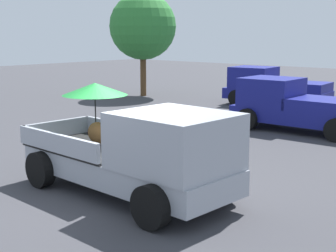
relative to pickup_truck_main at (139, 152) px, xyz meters
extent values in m
plane|color=#38383D|center=(-0.39, 0.00, -0.99)|extent=(80.00, 80.00, 0.00)
cylinder|color=black|center=(1.39, 0.91, -0.59)|extent=(0.81, 0.31, 0.80)
cylinder|color=black|center=(1.32, -1.05, -0.59)|extent=(0.81, 0.31, 0.80)
cylinder|color=black|center=(-2.11, 1.05, -0.59)|extent=(0.81, 0.31, 0.80)
cylinder|color=black|center=(-2.18, -0.91, -0.59)|extent=(0.81, 0.31, 0.80)
cube|color=#9EA3AD|center=(-0.39, 0.00, -0.42)|extent=(5.07, 1.99, 0.50)
cube|color=#9EA3AD|center=(1.00, -0.06, 0.37)|extent=(2.17, 1.94, 1.08)
cube|color=#4C606B|center=(2.00, -0.10, 0.57)|extent=(0.13, 1.72, 0.64)
cube|color=black|center=(-1.54, 0.04, -0.14)|extent=(2.87, 1.95, 0.06)
cube|color=#9EA3AD|center=(-1.51, 0.96, 0.09)|extent=(2.80, 0.21, 0.40)
cube|color=#9EA3AD|center=(-1.58, -0.88, 0.09)|extent=(2.80, 0.21, 0.40)
cube|color=#9EA3AD|center=(-2.89, 0.10, 0.09)|extent=(0.17, 1.84, 0.40)
ellipsoid|color=brown|center=(-1.48, 0.19, 0.15)|extent=(0.69, 0.35, 0.52)
sphere|color=brown|center=(-1.18, 0.18, 0.47)|extent=(0.29, 0.29, 0.28)
cone|color=brown|center=(-1.17, 0.26, 0.61)|extent=(0.09, 0.09, 0.12)
cone|color=brown|center=(-1.18, 0.10, 0.61)|extent=(0.09, 0.09, 0.12)
cylinder|color=black|center=(-1.73, 0.33, 0.46)|extent=(0.03, 0.03, 1.14)
cone|color=#19722D|center=(-1.73, 0.33, 1.13)|extent=(1.55, 1.55, 0.28)
cylinder|color=black|center=(-5.93, 12.48, -0.61)|extent=(0.78, 0.35, 0.76)
cylinder|color=black|center=(-6.15, 14.37, -0.61)|extent=(0.78, 0.35, 0.76)
cylinder|color=black|center=(-2.75, 12.85, -0.61)|extent=(0.78, 0.35, 0.76)
cylinder|color=black|center=(-2.97, 14.74, -0.61)|extent=(0.78, 0.35, 0.76)
cube|color=navy|center=(-4.45, 13.61, -0.44)|extent=(4.98, 2.34, 0.50)
cube|color=navy|center=(-5.64, 13.47, 0.31)|extent=(2.09, 2.01, 1.00)
cube|color=navy|center=(-3.45, 13.72, 0.01)|extent=(2.89, 2.10, 0.40)
cylinder|color=black|center=(-2.35, 7.81, -0.61)|extent=(0.77, 0.29, 0.76)
cylinder|color=black|center=(-2.42, 9.71, -0.61)|extent=(0.77, 0.29, 0.76)
cylinder|color=black|center=(0.85, 7.92, -0.61)|extent=(0.77, 0.29, 0.76)
cube|color=navy|center=(-0.79, 8.81, -0.44)|extent=(4.86, 1.96, 0.50)
cube|color=navy|center=(-1.98, 8.77, 0.31)|extent=(1.96, 1.86, 1.00)
cube|color=navy|center=(0.21, 8.85, 0.01)|extent=(2.76, 1.89, 0.40)
cylinder|color=brown|center=(-11.91, 12.36, 0.25)|extent=(0.32, 0.32, 2.49)
sphere|color=#2D7A33|center=(-11.91, 12.36, 2.75)|extent=(3.57, 3.57, 3.57)
camera|label=1|loc=(6.94, -6.99, 2.37)|focal=53.00mm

